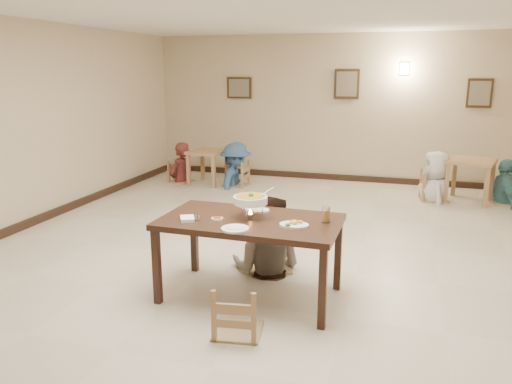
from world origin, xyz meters
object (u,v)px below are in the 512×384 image
(chair_far, at_px, (270,224))
(curry_warmer, at_px, (250,200))
(main_table, at_px, (250,227))
(bg_chair_rr, at_px, (505,179))
(bg_diner_c, at_px, (438,151))
(chair_near, at_px, (238,286))
(drink_glass, at_px, (326,215))
(bg_diner_b, at_px, (236,142))
(bg_chair_ll, at_px, (181,161))
(bg_chair_rl, at_px, (436,173))
(bg_table_right, at_px, (471,167))
(bg_diner_d, at_px, (508,159))
(bg_chair_lr, at_px, (236,162))
(bg_diner_a, at_px, (180,142))
(bg_table_left, at_px, (208,157))
(main_diner, at_px, (267,195))

(chair_far, height_order, curry_warmer, curry_warmer)
(main_table, height_order, bg_chair_rr, bg_chair_rr)
(main_table, height_order, bg_diner_c, bg_diner_c)
(main_table, height_order, chair_near, chair_near)
(drink_glass, bearing_deg, bg_diner_b, 118.78)
(bg_chair_ll, distance_m, bg_chair_rl, 4.98)
(curry_warmer, distance_m, bg_table_right, 5.38)
(curry_warmer, bearing_deg, bg_table_right, 61.36)
(curry_warmer, distance_m, bg_diner_b, 5.01)
(chair_near, bearing_deg, bg_table_right, -122.54)
(drink_glass, height_order, bg_diner_d, bg_diner_d)
(chair_near, xyz_separation_m, curry_warmer, (-0.13, 0.78, 0.57))
(main_table, xyz_separation_m, bg_chair_ll, (-3.00, 4.72, -0.31))
(bg_chair_ll, height_order, bg_diner_b, bg_diner_b)
(drink_glass, distance_m, bg_chair_lr, 5.29)
(bg_table_right, distance_m, bg_chair_lr, 4.36)
(bg_table_right, bearing_deg, chair_far, -123.09)
(chair_near, bearing_deg, bg_diner_c, -117.55)
(curry_warmer, height_order, bg_chair_rl, curry_warmer)
(drink_glass, distance_m, bg_diner_a, 5.94)
(chair_near, height_order, bg_table_right, chair_near)
(bg_chair_ll, bearing_deg, chair_far, -133.05)
(bg_diner_a, bearing_deg, bg_diner_c, 108.04)
(curry_warmer, relative_size, bg_diner_d, 0.24)
(bg_table_left, xyz_separation_m, bg_chair_ll, (-0.60, -0.01, -0.12))
(main_diner, bearing_deg, bg_diner_b, -65.95)
(main_table, xyz_separation_m, bg_chair_lr, (-1.80, 4.73, -0.27))
(bg_chair_ll, bearing_deg, main_diner, -133.74)
(bg_table_left, height_order, bg_chair_rr, bg_chair_rr)
(bg_chair_ll, xyz_separation_m, bg_diner_b, (1.20, 0.01, 0.44))
(chair_far, bearing_deg, bg_diner_b, 95.54)
(drink_glass, bearing_deg, bg_table_left, 124.18)
(main_diner, distance_m, bg_table_left, 4.68)
(bg_chair_rr, distance_m, bg_diner_d, 0.35)
(chair_near, relative_size, bg_diner_c, 0.50)
(main_diner, relative_size, bg_chair_rr, 2.04)
(bg_table_left, distance_m, bg_diner_d, 5.54)
(bg_chair_lr, xyz_separation_m, bg_diner_c, (3.78, -0.04, 0.41))
(bg_diner_a, bearing_deg, bg_chair_ll, -161.66)
(main_table, distance_m, bg_chair_ll, 5.60)
(chair_near, relative_size, bg_table_left, 1.16)
(bg_diner_b, bearing_deg, chair_far, -158.17)
(main_table, bearing_deg, drink_glass, 9.41)
(bg_table_right, relative_size, bg_chair_rr, 1.06)
(bg_chair_ll, bearing_deg, bg_table_right, -79.95)
(main_diner, distance_m, curry_warmer, 0.68)
(bg_diner_a, bearing_deg, curry_warmer, 50.96)
(main_table, xyz_separation_m, chair_far, (-0.02, 0.80, -0.22))
(main_diner, xyz_separation_m, bg_table_left, (-2.37, 4.02, -0.34))
(chair_near, bearing_deg, curry_warmer, -89.35)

